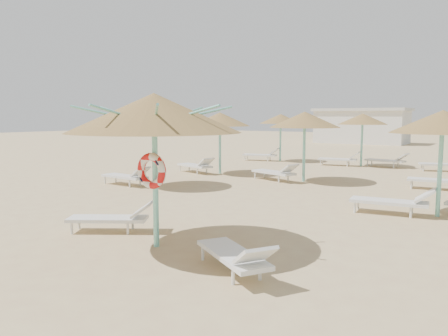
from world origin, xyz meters
The scene contains 6 objects.
ground centered at (0.00, 0.00, 0.00)m, with size 120.00×120.00×0.00m, color tan.
main_palapa centered at (0.49, -0.21, 2.56)m, with size 3.29×3.29×2.95m.
lounger_main_a centered at (-1.05, 0.08, 0.32)m, with size 1.84×1.44×0.67m.
lounger_main_b centered at (2.57, -0.62, 0.32)m, with size 1.88×1.46×0.68m.
palapa_field centered at (2.01, 10.47, 2.31)m, with size 18.57×13.80×2.72m.
service_hut centered at (-6.00, 35.00, 1.64)m, with size 8.40×4.40×3.25m.
Camera 1 is at (6.17, -6.32, 2.51)m, focal length 35.00 mm.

